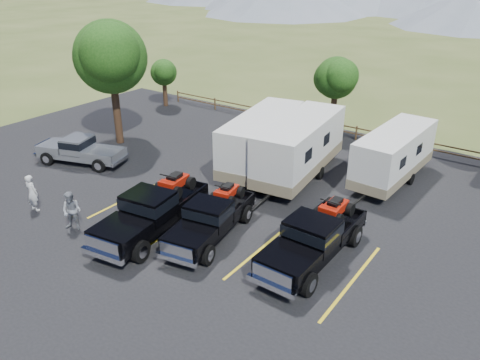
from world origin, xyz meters
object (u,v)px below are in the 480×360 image
Objects in this scene: rig_right at (314,237)px; person_b at (72,211)px; rig_center at (211,217)px; trailer_right at (394,155)px; pickup_silver at (80,150)px; trailer_center at (300,148)px; trailer_left at (262,141)px; rig_left at (153,209)px; person_a at (32,193)px; tree_big_nw at (110,57)px.

rig_right is 3.45× the size of person_b.
rig_right is (4.41, 1.02, 0.09)m from rig_center.
trailer_right is 17.75m from pickup_silver.
trailer_left is at bearing 178.83° from trailer_center.
trailer_center reaches higher than rig_right.
rig_left is 9.39m from pickup_silver.
pickup_silver is at bearing 160.68° from rig_center.
trailer_right is (6.68, 2.61, -0.17)m from trailer_left.
rig_left reaches higher than rig_right.
rig_right is at bearing -165.86° from person_a.
rig_center is 10.98m from trailer_right.
rig_right is at bearing -15.24° from tree_big_nw.
pickup_silver is at bearing 153.78° from rig_left.
rig_center is at bearing -166.15° from rig_right.
tree_big_nw reaches higher than rig_left.
person_a is at bearing -66.24° from tree_big_nw.
rig_left is 7.11m from rig_right.
tree_big_nw is at bearing -176.77° from trailer_center.
rig_right reaches higher than person_a.
trailer_right is 18.39m from person_a.
trailer_center reaches higher than person_b.
trailer_center is 12.79m from pickup_silver.
person_b is at bearing -159.76° from rig_center.
trailer_left is at bearing 10.57° from tree_big_nw.
person_b is (-2.99, -2.02, -0.13)m from rig_left.
person_a reaches higher than pickup_silver.
person_a is at bearing 11.98° from pickup_silver.
pickup_silver is (-9.06, -5.59, -0.82)m from trailer_left.
person_a is at bearing -130.47° from trailer_left.
person_a is (-12.84, -13.16, -0.58)m from trailer_right.
trailer_right is at bearing -138.14° from person_a.
person_b is at bearing -116.71° from trailer_left.
tree_big_nw is 17.82m from rig_right.
trailer_center reaches higher than person_a.
trailer_left is 0.98× the size of trailer_center.
person_a is at bearing -131.40° from trailer_right.
trailer_left reaches higher than rig_center.
trailer_left is at bearing -124.14° from person_a.
trailer_center is 5.20× the size of person_b.
trailer_right is (4.44, 10.02, 0.59)m from rig_center.
person_a is (-6.02, -2.02, -0.12)m from rig_left.
person_a is at bearing 155.78° from person_b.
rig_right is 0.76× the size of trailer_right.
pickup_silver is (-11.36, -5.80, -0.86)m from trailer_center.
rig_left is (9.84, -6.67, -4.52)m from tree_big_nw.
tree_big_nw is 12.01m from person_b.
rig_left is at bearing -34.13° from tree_big_nw.
rig_center is 0.62× the size of trailer_center.
rig_center is at bearing 17.34° from rig_left.
trailer_center is (-4.33, 6.60, 0.71)m from rig_right.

